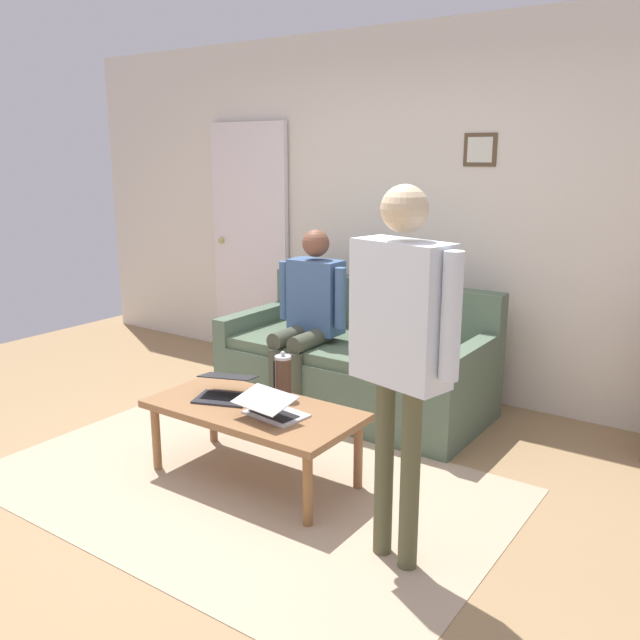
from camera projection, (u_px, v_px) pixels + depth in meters
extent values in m
plane|color=#977750|center=(233.00, 496.00, 3.61)|extent=(7.68, 7.68, 0.00)
cube|color=tan|center=(243.00, 484.00, 3.72)|extent=(2.83, 1.81, 0.01)
cube|color=silver|center=(425.00, 213.00, 5.04)|extent=(7.04, 0.10, 2.70)
cube|color=brown|center=(480.00, 150.00, 4.65)|extent=(0.24, 0.02, 0.23)
cube|color=silver|center=(480.00, 150.00, 4.64)|extent=(0.18, 0.00, 0.17)
cube|color=brown|center=(260.00, 198.00, 5.84)|extent=(0.21, 0.02, 0.33)
cube|color=silver|center=(259.00, 198.00, 5.84)|extent=(0.16, 0.00, 0.25)
cube|color=silver|center=(250.00, 242.00, 5.95)|extent=(0.82, 0.05, 2.05)
sphere|color=tan|center=(221.00, 240.00, 6.10)|extent=(0.06, 0.06, 0.06)
cube|color=#526551|center=(354.00, 380.00, 4.80)|extent=(1.86, 0.91, 0.42)
cube|color=#52654D|center=(353.00, 347.00, 4.72)|extent=(1.62, 0.83, 0.08)
cube|color=#526551|center=(382.00, 311.00, 5.00)|extent=(1.86, 0.14, 0.46)
cube|color=#526551|center=(471.00, 360.00, 4.24)|extent=(0.12, 0.91, 0.20)
cube|color=#526551|center=(259.00, 322.00, 5.21)|extent=(0.12, 0.91, 0.20)
cube|color=#8D613C|center=(253.00, 410.00, 3.70)|extent=(1.20, 0.59, 0.04)
cylinder|color=#8E5F35|center=(308.00, 489.00, 3.27)|extent=(0.05, 0.05, 0.39)
cylinder|color=#95663E|center=(156.00, 438.00, 3.87)|extent=(0.05, 0.05, 0.39)
cylinder|color=#8E5D3D|center=(358.00, 455.00, 3.65)|extent=(0.05, 0.05, 0.39)
cylinder|color=brown|center=(213.00, 413.00, 4.24)|extent=(0.05, 0.05, 0.39)
cube|color=silver|center=(276.00, 414.00, 3.58)|extent=(0.34, 0.25, 0.01)
cube|color=black|center=(274.00, 414.00, 3.57)|extent=(0.28, 0.16, 0.00)
cube|color=silver|center=(265.00, 400.00, 3.50)|extent=(0.34, 0.24, 0.06)
cube|color=silver|center=(265.00, 399.00, 3.50)|extent=(0.31, 0.21, 0.05)
cube|color=#28282D|center=(223.00, 399.00, 3.81)|extent=(0.36, 0.30, 0.01)
cube|color=black|center=(224.00, 396.00, 3.82)|extent=(0.28, 0.21, 0.00)
cube|color=#28282D|center=(228.00, 376.00, 3.86)|extent=(0.36, 0.29, 0.04)
cube|color=#182D2B|center=(228.00, 377.00, 3.86)|extent=(0.32, 0.26, 0.04)
cylinder|color=#4C3323|center=(283.00, 378.00, 3.82)|extent=(0.09, 0.09, 0.23)
cylinder|color=#B7B7BC|center=(283.00, 357.00, 3.79)|extent=(0.09, 0.09, 0.02)
sphere|color=#B2B2B7|center=(283.00, 353.00, 3.78)|extent=(0.03, 0.03, 0.03)
cube|color=black|center=(275.00, 374.00, 3.85)|extent=(0.01, 0.01, 0.16)
cylinder|color=brown|center=(410.00, 480.00, 2.89)|extent=(0.09, 0.09, 0.85)
cylinder|color=brown|center=(384.00, 468.00, 3.00)|extent=(0.09, 0.09, 0.85)
cube|color=silver|center=(401.00, 313.00, 2.77)|extent=(0.45, 0.28, 0.60)
cylinder|color=silver|center=(451.00, 317.00, 2.58)|extent=(0.10, 0.10, 0.51)
cylinder|color=silver|center=(358.00, 297.00, 2.94)|extent=(0.10, 0.10, 0.51)
sphere|color=beige|center=(405.00, 209.00, 2.66)|extent=(0.19, 0.19, 0.19)
cylinder|color=#434737|center=(296.00, 388.00, 4.52)|extent=(0.10, 0.10, 0.50)
cylinder|color=#434737|center=(276.00, 384.00, 4.61)|extent=(0.10, 0.10, 0.50)
cylinder|color=#434737|center=(311.00, 340.00, 4.59)|extent=(0.12, 0.40, 0.12)
cylinder|color=#434737|center=(291.00, 336.00, 4.69)|extent=(0.12, 0.40, 0.12)
cube|color=#41608B|center=(316.00, 296.00, 4.72)|extent=(0.37, 0.20, 0.52)
cylinder|color=#41608B|center=(340.00, 298.00, 4.54)|extent=(0.08, 0.08, 0.42)
cylinder|color=#41608B|center=(285.00, 290.00, 4.80)|extent=(0.08, 0.08, 0.42)
sphere|color=brown|center=(316.00, 243.00, 4.63)|extent=(0.19, 0.19, 0.19)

